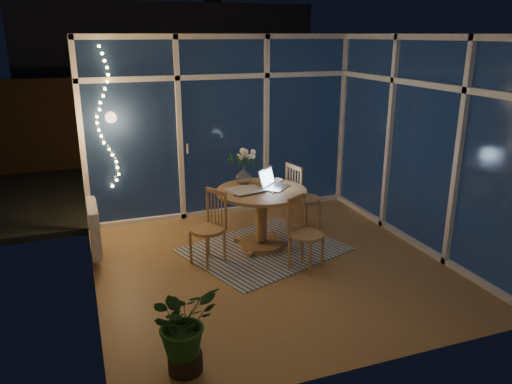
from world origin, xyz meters
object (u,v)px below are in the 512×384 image
at_px(dining_table, 261,219).
at_px(chair_left, 207,228).
at_px(flower_vase, 243,176).
at_px(potted_plant, 184,330).
at_px(laptop, 276,178).
at_px(chair_front, 307,233).
at_px(chair_right, 304,197).

distance_m(dining_table, chair_left, 0.79).
relative_size(flower_vase, potted_plant, 0.28).
bearing_deg(laptop, chair_front, -127.53).
height_order(chair_left, chair_right, chair_right).
bearing_deg(chair_front, laptop, 63.26).
bearing_deg(chair_left, dining_table, 77.78).
bearing_deg(chair_front, potted_plant, -174.21).
height_order(chair_left, flower_vase, flower_vase).
bearing_deg(dining_table, laptop, 4.41).
distance_m(chair_left, chair_right, 1.58).
xyz_separation_m(chair_right, flower_vase, (-0.85, 0.03, 0.38)).
relative_size(dining_table, potted_plant, 1.47).
bearing_deg(flower_vase, chair_front, -69.91).
height_order(chair_right, chair_front, chair_right).
distance_m(dining_table, laptop, 0.55).
relative_size(laptop, flower_vase, 1.69).
height_order(chair_left, laptop, laptop).
xyz_separation_m(chair_right, laptop, (-0.53, -0.29, 0.40)).
bearing_deg(flower_vase, chair_right, -2.18).
bearing_deg(chair_left, potted_plant, -48.76).
height_order(laptop, potted_plant, laptop).
xyz_separation_m(dining_table, chair_front, (0.27, -0.74, 0.05)).
height_order(dining_table, laptop, laptop).
bearing_deg(flower_vase, laptop, -45.12).
relative_size(chair_right, laptop, 2.77).
distance_m(dining_table, chair_right, 0.80).
bearing_deg(chair_front, chair_right, 33.92).
relative_size(chair_right, potted_plant, 1.29).
distance_m(laptop, potted_plant, 2.72).
distance_m(chair_left, laptop, 1.08).
bearing_deg(chair_front, dining_table, 77.81).
bearing_deg(laptop, chair_left, 150.87).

